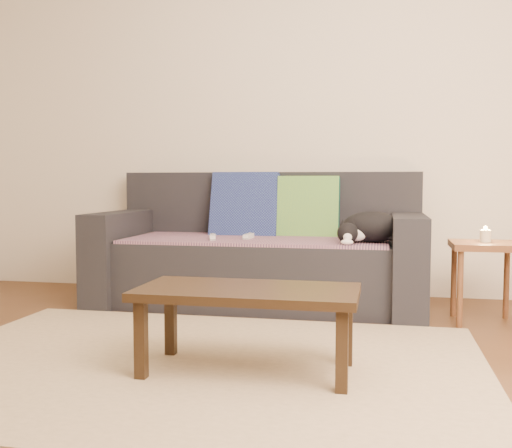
% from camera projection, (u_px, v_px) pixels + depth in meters
% --- Properties ---
extents(ground, '(4.50, 4.50, 0.00)m').
position_uv_depth(ground, '(184.00, 377.00, 2.46)').
color(ground, brown).
rests_on(ground, ground).
extents(back_wall, '(4.50, 0.04, 2.60)m').
position_uv_depth(back_wall, '(272.00, 113.00, 4.32)').
color(back_wall, beige).
rests_on(back_wall, ground).
extents(sofa, '(2.10, 0.94, 0.87)m').
position_uv_depth(sofa, '(260.00, 256.00, 3.97)').
color(sofa, '#232328').
rests_on(sofa, ground).
extents(throw_blanket, '(1.66, 0.74, 0.02)m').
position_uv_depth(throw_blanket, '(257.00, 239.00, 3.87)').
color(throw_blanket, '#3A2648').
rests_on(throw_blanket, sofa).
extents(cushion_navy, '(0.47, 0.24, 0.48)m').
position_uv_depth(cushion_navy, '(245.00, 207.00, 4.14)').
color(cushion_navy, '#141756').
rests_on(cushion_navy, throw_blanket).
extents(cushion_green, '(0.41, 0.16, 0.42)m').
position_uv_depth(cushion_green, '(308.00, 207.00, 4.05)').
color(cushion_green, '#0D584C').
rests_on(cushion_green, throw_blanket).
extents(cat, '(0.43, 0.37, 0.19)m').
position_uv_depth(cat, '(370.00, 228.00, 3.57)').
color(cat, black).
rests_on(cat, throw_blanket).
extents(wii_remote_a, '(0.04, 0.15, 0.03)m').
position_uv_depth(wii_remote_a, '(249.00, 236.00, 3.82)').
color(wii_remote_a, white).
rests_on(wii_remote_a, throw_blanket).
extents(wii_remote_b, '(0.08, 0.15, 0.03)m').
position_uv_depth(wii_remote_b, '(213.00, 237.00, 3.76)').
color(wii_remote_b, white).
rests_on(wii_remote_b, throw_blanket).
extents(side_table, '(0.37, 0.37, 0.46)m').
position_uv_depth(side_table, '(485.00, 256.00, 3.38)').
color(side_table, brown).
rests_on(side_table, ground).
extents(candle, '(0.06, 0.06, 0.09)m').
position_uv_depth(candle, '(485.00, 236.00, 3.37)').
color(candle, beige).
rests_on(candle, side_table).
extents(rug, '(2.50, 1.80, 0.01)m').
position_uv_depth(rug, '(195.00, 365.00, 2.60)').
color(rug, '#C7AE88').
rests_on(rug, ground).
extents(coffee_table, '(0.91, 0.45, 0.36)m').
position_uv_depth(coffee_table, '(248.00, 299.00, 2.47)').
color(coffee_table, black).
rests_on(coffee_table, rug).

